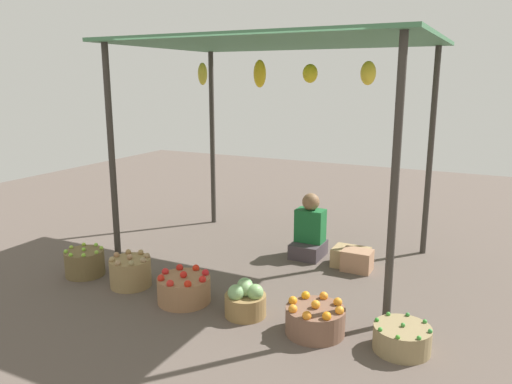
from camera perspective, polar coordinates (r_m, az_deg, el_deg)
name	(u,v)px	position (r m, az deg, el deg)	size (l,w,h in m)	color
ground_plane	(277,260)	(6.01, 2.43, -7.78)	(14.00, 14.00, 0.00)	brown
market_stall_structure	(280,59)	(5.63, 2.74, 15.00)	(3.33, 2.39, 2.53)	#38332D
vendor_person	(309,232)	(6.08, 6.14, -4.61)	(0.36, 0.44, 0.78)	#433A3F
basket_limes	(85,263)	(5.84, -19.02, -7.65)	(0.42, 0.42, 0.32)	brown
basket_potatoes	(131,272)	(5.41, -14.17, -8.86)	(0.43, 0.43, 0.35)	#967A4E
basket_red_tomatoes	(184,289)	(4.96, -8.25, -10.90)	(0.52, 0.52, 0.31)	#9A6D4A
basket_cabbages	(245,300)	(4.64, -1.22, -12.27)	(0.38, 0.38, 0.34)	olive
basket_oranges	(315,319)	(4.39, 6.80, -14.29)	(0.51, 0.51, 0.30)	brown
basket_green_chilies	(402,338)	(4.28, 16.37, -15.77)	(0.46, 0.46, 0.24)	#907B53
wooden_crate_near_vendor	(357,260)	(5.77, 11.50, -7.68)	(0.33, 0.24, 0.24)	#A6795A
wooden_crate_stacked_rear	(351,257)	(5.89, 10.80, -7.35)	(0.40, 0.31, 0.21)	#A28459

